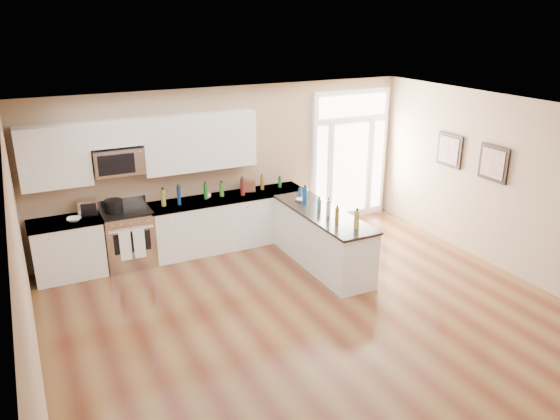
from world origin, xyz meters
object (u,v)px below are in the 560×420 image
toaster_oven (87,207)px  stockpot (114,206)px  kitchen_range (128,238)px  peninsula_cabinet (322,241)px

toaster_oven → stockpot: bearing=-6.7°
kitchen_range → stockpot: (-0.18, 0.02, 0.58)m
peninsula_cabinet → toaster_oven: 3.81m
toaster_oven → peninsula_cabinet: bearing=-17.8°
peninsula_cabinet → toaster_oven: size_ratio=7.80×
kitchen_range → toaster_oven: bearing=168.7°
stockpot → peninsula_cabinet: bearing=-25.9°
toaster_oven → kitchen_range: bearing=-4.6°
peninsula_cabinet → kitchen_range: (-2.85, 1.45, 0.04)m
stockpot → toaster_oven: 0.40m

